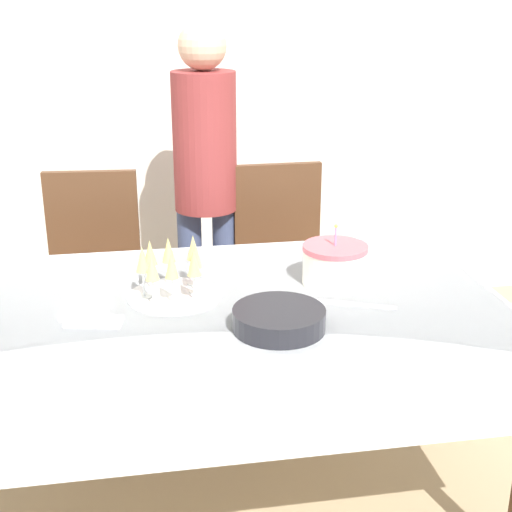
# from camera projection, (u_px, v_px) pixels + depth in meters

# --- Properties ---
(ground_plane) EXTENTS (12.00, 12.00, 0.00)m
(ground_plane) POSITION_uv_depth(u_px,v_px,m) (214.00, 496.00, 2.53)
(ground_plane) COLOR tan
(wall_back) EXTENTS (8.00, 0.05, 2.70)m
(wall_back) POSITION_uv_depth(u_px,v_px,m) (171.00, 63.00, 3.60)
(wall_back) COLOR silver
(wall_back) RESTS_ON ground_plane
(dining_table) EXTENTS (1.91, 1.11, 0.75)m
(dining_table) POSITION_uv_depth(u_px,v_px,m) (210.00, 332.00, 2.31)
(dining_table) COLOR white
(dining_table) RESTS_ON ground_plane
(dining_chair_far_left) EXTENTS (0.45, 0.45, 0.97)m
(dining_chair_far_left) POSITION_uv_depth(u_px,v_px,m) (93.00, 275.00, 3.09)
(dining_chair_far_left) COLOR #51331E
(dining_chair_far_left) RESTS_ON ground_plane
(dining_chair_far_right) EXTENTS (0.43, 0.43, 0.97)m
(dining_chair_far_right) POSITION_uv_depth(u_px,v_px,m) (282.00, 263.00, 3.22)
(dining_chair_far_right) COLOR #51331E
(dining_chair_far_right) RESTS_ON ground_plane
(birthday_cake) EXTENTS (0.22, 0.22, 0.21)m
(birthday_cake) POSITION_uv_depth(u_px,v_px,m) (334.00, 264.00, 2.42)
(birthday_cake) COLOR silver
(birthday_cake) RESTS_ON dining_table
(champagne_tray) EXTENTS (0.31, 0.31, 0.18)m
(champagne_tray) POSITION_uv_depth(u_px,v_px,m) (172.00, 270.00, 2.30)
(champagne_tray) COLOR silver
(champagne_tray) RESTS_ON dining_table
(plate_stack_main) EXTENTS (0.28, 0.28, 0.06)m
(plate_stack_main) POSITION_uv_depth(u_px,v_px,m) (279.00, 319.00, 2.10)
(plate_stack_main) COLOR black
(plate_stack_main) RESTS_ON dining_table
(cake_knife) EXTENTS (0.28, 0.13, 0.00)m
(cake_knife) POSITION_uv_depth(u_px,v_px,m) (349.00, 304.00, 2.27)
(cake_knife) COLOR silver
(cake_knife) RESTS_ON dining_table
(fork_pile) EXTENTS (0.18, 0.09, 0.02)m
(fork_pile) POSITION_uv_depth(u_px,v_px,m) (93.00, 321.00, 2.13)
(fork_pile) COLOR silver
(fork_pile) RESTS_ON dining_table
(napkin_pile) EXTENTS (0.15, 0.15, 0.01)m
(napkin_pile) POSITION_uv_depth(u_px,v_px,m) (85.00, 308.00, 2.23)
(napkin_pile) COLOR white
(napkin_pile) RESTS_ON dining_table
(person_standing) EXTENTS (0.28, 0.28, 1.58)m
(person_standing) POSITION_uv_depth(u_px,v_px,m) (205.00, 169.00, 3.16)
(person_standing) COLOR #3F4C72
(person_standing) RESTS_ON ground_plane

